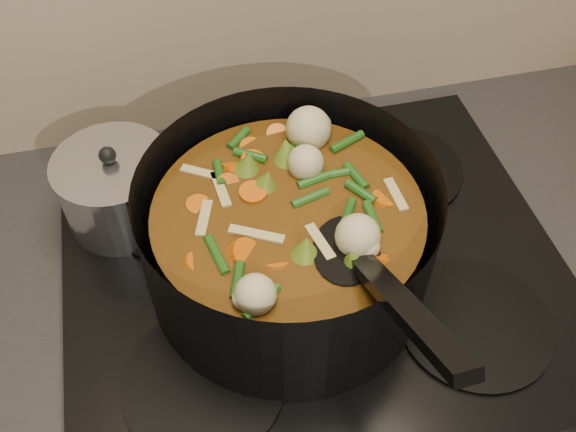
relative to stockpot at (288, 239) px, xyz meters
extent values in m
cube|color=brown|center=(0.04, 0.01, -0.58)|extent=(2.60, 0.60, 0.86)
cube|color=black|center=(0.04, 0.01, -0.12)|extent=(2.64, 0.64, 0.05)
cube|color=black|center=(0.04, 0.01, -0.09)|extent=(0.62, 0.54, 0.02)
cylinder|color=black|center=(-0.12, -0.12, -0.07)|extent=(0.18, 0.18, 0.01)
cylinder|color=black|center=(0.20, -0.12, -0.07)|extent=(0.18, 0.18, 0.01)
cylinder|color=black|center=(-0.12, 0.14, -0.07)|extent=(0.18, 0.18, 0.01)
cylinder|color=black|center=(0.20, 0.14, -0.07)|extent=(0.18, 0.18, 0.01)
cylinder|color=black|center=(0.00, 0.00, 0.01)|extent=(0.38, 0.38, 0.17)
cylinder|color=black|center=(0.00, 0.00, -0.07)|extent=(0.33, 0.33, 0.01)
cylinder|color=#50330D|center=(0.00, 0.00, -0.01)|extent=(0.30, 0.30, 0.12)
cylinder|color=orange|center=(0.04, 0.00, 0.05)|extent=(0.03, 0.04, 0.03)
cylinder|color=orange|center=(0.05, 0.06, 0.05)|extent=(0.05, 0.04, 0.03)
cylinder|color=orange|center=(-0.02, 0.11, 0.05)|extent=(0.05, 0.05, 0.03)
cylinder|color=orange|center=(-0.06, 0.03, 0.05)|extent=(0.04, 0.04, 0.03)
cylinder|color=orange|center=(-0.09, -0.04, 0.05)|extent=(0.04, 0.04, 0.03)
cylinder|color=orange|center=(-0.01, -0.04, 0.05)|extent=(0.05, 0.05, 0.03)
cylinder|color=orange|center=(0.05, -0.06, 0.05)|extent=(0.04, 0.04, 0.03)
cylinder|color=orange|center=(0.11, 0.00, 0.05)|extent=(0.04, 0.04, 0.03)
cylinder|color=orange|center=(0.04, 0.05, 0.05)|extent=(0.05, 0.05, 0.03)
cylinder|color=orange|center=(-0.02, 0.10, 0.05)|extent=(0.04, 0.05, 0.03)
cylinder|color=orange|center=(-0.04, 0.02, 0.05)|extent=(0.04, 0.03, 0.03)
cylinder|color=orange|center=(-0.07, -0.03, 0.05)|extent=(0.04, 0.05, 0.03)
sphere|color=beige|center=(0.07, 0.00, 0.06)|extent=(0.05, 0.05, 0.05)
sphere|color=beige|center=(-0.03, 0.07, 0.06)|extent=(0.05, 0.05, 0.05)
sphere|color=beige|center=(-0.05, -0.05, 0.06)|extent=(0.05, 0.05, 0.05)
sphere|color=beige|center=(0.06, -0.03, 0.06)|extent=(0.05, 0.05, 0.05)
cone|color=#5E751D|center=(0.02, -0.09, 0.05)|extent=(0.05, 0.04, 0.04)
cone|color=#5E751D|center=(0.09, 0.02, 0.05)|extent=(0.05, 0.04, 0.04)
cone|color=#5E751D|center=(-0.03, 0.09, 0.05)|extent=(0.05, 0.04, 0.04)
cone|color=#5E751D|center=(-0.09, -0.03, 0.05)|extent=(0.05, 0.04, 0.04)
cone|color=#5E751D|center=(0.04, -0.09, 0.05)|extent=(0.05, 0.04, 0.04)
cylinder|color=#1F5318|center=(0.04, 0.04, 0.05)|extent=(0.01, 0.04, 0.01)
cylinder|color=#1F5318|center=(0.00, 0.11, 0.05)|extent=(0.04, 0.04, 0.01)
cylinder|color=#1F5318|center=(-0.07, 0.07, 0.05)|extent=(0.05, 0.02, 0.01)
cylinder|color=#1F5318|center=(-0.07, 0.00, 0.05)|extent=(0.03, 0.04, 0.01)
cylinder|color=#1F5318|center=(-0.04, -0.04, 0.05)|extent=(0.03, 0.04, 0.01)
cylinder|color=#1F5318|center=(0.00, -0.11, 0.05)|extent=(0.05, 0.02, 0.01)
cylinder|color=#1F5318|center=(0.07, -0.06, 0.05)|extent=(0.04, 0.04, 0.01)
cylinder|color=#1F5318|center=(0.07, 0.00, 0.05)|extent=(0.01, 0.04, 0.01)
cylinder|color=#1F5318|center=(0.03, 0.04, 0.05)|extent=(0.04, 0.04, 0.01)
cylinder|color=#1F5318|center=(0.00, 0.11, 0.05)|extent=(0.05, 0.02, 0.01)
cylinder|color=#1F5318|center=(-0.07, 0.06, 0.05)|extent=(0.03, 0.04, 0.01)
cylinder|color=#1F5318|center=(-0.07, 0.00, 0.05)|extent=(0.03, 0.04, 0.01)
cylinder|color=#1F5318|center=(-0.03, -0.04, 0.05)|extent=(0.05, 0.02, 0.01)
cylinder|color=#1F5318|center=(0.01, -0.11, 0.05)|extent=(0.04, 0.04, 0.01)
cylinder|color=#1F5318|center=(0.07, -0.06, 0.05)|extent=(0.01, 0.04, 0.01)
cube|color=tan|center=(-0.08, 0.03, 0.05)|extent=(0.05, 0.01, 0.00)
cube|color=tan|center=(-0.04, -0.07, 0.05)|extent=(0.02, 0.05, 0.00)
cube|color=tan|center=(0.07, -0.05, 0.05)|extent=(0.05, 0.03, 0.00)
cube|color=tan|center=(0.06, 0.06, 0.05)|extent=(0.04, 0.04, 0.00)
cube|color=tan|center=(-0.05, 0.07, 0.05)|extent=(0.03, 0.05, 0.00)
cube|color=tan|center=(-0.07, -0.04, 0.05)|extent=(0.05, 0.02, 0.00)
ellipsoid|color=black|center=(0.05, -0.07, 0.05)|extent=(0.10, 0.11, 0.01)
cube|color=black|center=(0.06, -0.18, 0.11)|extent=(0.03, 0.20, 0.12)
cylinder|color=silver|center=(-0.19, 0.15, -0.03)|extent=(0.14, 0.14, 0.09)
cylinder|color=silver|center=(-0.19, 0.15, 0.02)|extent=(0.15, 0.15, 0.01)
sphere|color=black|center=(-0.19, 0.15, 0.03)|extent=(0.02, 0.02, 0.02)
camera|label=1|loc=(-0.11, -0.45, 0.58)|focal=40.00mm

